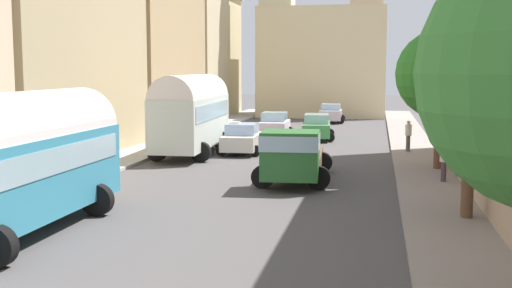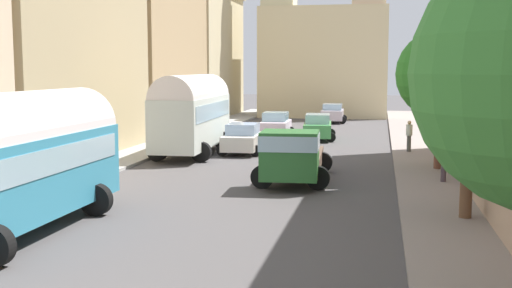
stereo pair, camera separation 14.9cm
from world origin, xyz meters
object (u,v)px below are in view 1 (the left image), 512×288
Objects in this scene: parked_bus_1 at (191,110)px; cargo_truck_0 at (293,155)px; parked_bus_0 at (12,158)px; pedestrian_1 at (408,135)px; pedestrian_0 at (444,160)px; car_2 at (242,139)px; car_3 at (274,125)px; car_0 at (317,127)px; car_1 at (331,113)px.

parked_bus_1 is 1.18× the size of cargo_truck_0.
parked_bus_0 is 4.89× the size of pedestrian_1.
parked_bus_1 is 4.89× the size of pedestrian_0.
parked_bus_0 is 16.13m from pedestrian_0.
parked_bus_0 reaches higher than car_2.
car_2 is 1.05× the size of car_3.
pedestrian_1 is (-0.96, 9.21, 0.04)m from pedestrian_0.
car_0 reaches higher than car_2.
cargo_truck_0 reaches higher than car_3.
parked_bus_0 is 5.17× the size of pedestrian_0.
parked_bus_0 is 2.40× the size of car_3.
cargo_truck_0 is 17.62m from car_3.
car_3 is at bearing 119.55° from pedestrian_0.
cargo_truck_0 is at bearing -116.37° from pedestrian_1.
parked_bus_1 is 10.27m from car_3.
cargo_truck_0 is (6.48, 9.54, -1.00)m from parked_bus_0.
parked_bus_1 is at bearing 130.25° from cargo_truck_0.
car_0 is 13.26m from car_1.
car_3 is 2.04× the size of pedestrian_1.
car_3 reaches higher than car_0.
parked_bus_1 is at bearing -106.65° from car_3.
pedestrian_1 reaches higher than pedestrian_0.
car_2 is 8.70m from car_3.
cargo_truck_0 is 1.92× the size of car_3.
pedestrian_0 is at bearing -84.04° from pedestrian_1.
parked_bus_0 is at bearing -120.34° from pedestrian_1.
car_1 is at bearing 81.35° from parked_bus_0.
parked_bus_0 is at bearing -98.22° from car_2.
pedestrian_0 is (6.46, -28.58, 0.19)m from car_1.
car_2 is (2.52, 1.04, -1.56)m from parked_bus_1.
car_3 is (2.91, 9.73, -1.54)m from parked_bus_1.
pedestrian_0 is (9.37, -16.53, 0.17)m from car_3.
pedestrian_1 is (8.79, 1.38, 0.23)m from car_2.
pedestrian_0 is at bearing -38.78° from car_2.
cargo_truck_0 reaches higher than pedestrian_0.
pedestrian_1 reaches higher than car_2.
car_1 is at bearing 91.11° from cargo_truck_0.
cargo_truck_0 reaches higher than car_1.
car_0 is at bearing 91.93° from cargo_truck_0.
car_2 is at bearing -92.54° from car_3.
car_1 is at bearing 80.98° from car_2.
car_0 is 1.17× the size of car_3.
parked_bus_1 is 3.14m from car_2.
pedestrian_0 is at bearing -77.26° from car_1.
pedestrian_1 is (11.32, 2.42, -1.33)m from parked_bus_1.
cargo_truck_0 is 1.83× the size of car_2.
pedestrian_0 is at bearing -28.97° from parked_bus_1.
cargo_truck_0 is 11.11m from pedestrian_1.
car_2 is 2.14× the size of pedestrian_1.
car_3 is (0.39, 8.69, 0.01)m from car_2.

